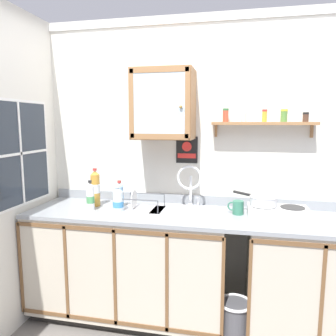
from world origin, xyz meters
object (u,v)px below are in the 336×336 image
object	(u,v)px
saucepan	(263,200)
bottle_water_clear_3	(118,201)
sink	(186,211)
dish_rack	(142,207)
bottle_juice_amber_1	(95,188)
trash_bin	(235,322)
hot_plate_stove	(278,213)
bottle_opaque_white_2	(90,197)
warning_sign	(187,150)
mug	(238,207)
bottle_water_blue_0	(120,195)
wall_cabinet	(164,105)

from	to	relation	value
saucepan	bottle_water_clear_3	xyz separation A→B (m)	(-1.12, -0.12, -0.03)
sink	dish_rack	size ratio (longest dim) A/B	1.68
bottle_juice_amber_1	dish_rack	xyz separation A→B (m)	(0.43, -0.05, -0.13)
bottle_water_clear_3	trash_bin	xyz separation A→B (m)	(0.93, -0.11, -0.85)
trash_bin	hot_plate_stove	bearing A→B (deg)	34.99
bottle_opaque_white_2	warning_sign	world-z (taller)	warning_sign
bottle_juice_amber_1	trash_bin	size ratio (longest dim) A/B	0.95
saucepan	mug	world-z (taller)	saucepan
sink	bottle_opaque_white_2	distance (m)	0.79
mug	saucepan	bearing A→B (deg)	-9.55
sink	bottle_water_clear_3	bearing A→B (deg)	-166.21
bottle_water_blue_0	bottle_juice_amber_1	xyz separation A→B (m)	(-0.21, -0.01, 0.05)
dish_rack	trash_bin	world-z (taller)	dish_rack
bottle_juice_amber_1	dish_rack	size ratio (longest dim) A/B	1.01
hot_plate_stove	wall_cabinet	xyz separation A→B (m)	(-0.91, 0.14, 0.81)
hot_plate_stove	saucepan	world-z (taller)	saucepan
sink	trash_bin	bearing A→B (deg)	-31.01
sink	bottle_water_blue_0	bearing A→B (deg)	176.84
bottle_opaque_white_2	dish_rack	bearing A→B (deg)	12.57
bottle_water_clear_3	dish_rack	xyz separation A→B (m)	(0.17, 0.10, -0.07)
bottle_water_blue_0	bottle_water_clear_3	bearing A→B (deg)	-73.24
trash_bin	bottle_water_blue_0	bearing A→B (deg)	164.39
bottle_water_blue_0	saucepan	bearing A→B (deg)	-2.28
bottle_juice_amber_1	warning_sign	bearing A→B (deg)	17.85
dish_rack	bottle_water_blue_0	bearing A→B (deg)	164.77
hot_plate_stove	wall_cabinet	world-z (taller)	wall_cabinet
sink	saucepan	xyz separation A→B (m)	(0.59, -0.01, 0.12)
hot_plate_stove	bottle_juice_amber_1	xyz separation A→B (m)	(-1.49, 0.06, 0.11)
trash_bin	bottle_water_clear_3	bearing A→B (deg)	173.14
sink	saucepan	distance (m)	0.60
bottle_opaque_white_2	bottle_water_blue_0	bearing A→B (deg)	37.60
hot_plate_stove	trash_bin	world-z (taller)	hot_plate_stove
bottle_water_clear_3	dish_rack	world-z (taller)	bottle_water_clear_3
dish_rack	mug	distance (m)	0.77
bottle_water_clear_3	dish_rack	distance (m)	0.21
saucepan	trash_bin	bearing A→B (deg)	-128.64
mug	hot_plate_stove	bearing A→B (deg)	-10.59
hot_plate_stove	dish_rack	size ratio (longest dim) A/B	1.35
mug	wall_cabinet	world-z (taller)	wall_cabinet
sink	saucepan	world-z (taller)	sink
bottle_juice_amber_1	warning_sign	world-z (taller)	warning_sign
bottle_opaque_white_2	dish_rack	xyz separation A→B (m)	(0.41, 0.09, -0.09)
bottle_water_blue_0	mug	world-z (taller)	bottle_water_blue_0
sink	bottle_water_clear_3	world-z (taller)	sink
saucepan	bottle_water_blue_0	bearing A→B (deg)	177.72
bottle_opaque_white_2	warning_sign	size ratio (longest dim) A/B	1.08
saucepan	trash_bin	xyz separation A→B (m)	(-0.18, -0.23, -0.88)
sink	hot_plate_stove	world-z (taller)	sink
sink	bottle_opaque_white_2	size ratio (longest dim) A/B	2.20
wall_cabinet	trash_bin	distance (m)	1.75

